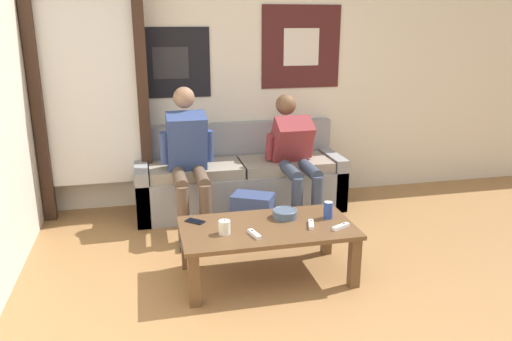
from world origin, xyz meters
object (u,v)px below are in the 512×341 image
backpack (252,217)px  drink_can_blue (328,210)px  coffee_table (267,234)px  person_seated_adult (188,155)px  pillar_candle (224,227)px  game_controller_far_center (254,234)px  ceramic_bowl (285,213)px  game_controller_near_right (311,224)px  game_controller_near_left (341,227)px  cell_phone (195,221)px  couch (240,180)px  person_seated_teen (294,152)px

backpack → drink_can_blue: drink_can_blue is taller
coffee_table → backpack: 0.69m
person_seated_adult → pillar_candle: (0.12, -1.13, -0.22)m
drink_can_blue → game_controller_far_center: bearing=-162.5°
pillar_candle → ceramic_bowl: bearing=21.5°
backpack → game_controller_near_right: (0.25, -0.75, 0.22)m
coffee_table → game_controller_near_left: game_controller_near_left is taller
drink_can_blue → cell_phone: (-0.95, 0.14, -0.06)m
backpack → drink_can_blue: size_ratio=3.21×
couch → backpack: couch is taller
person_seated_adult → game_controller_near_right: person_seated_adult is taller
coffee_table → person_seated_adult: 1.20m
couch → drink_can_blue: (0.38, -1.36, 0.17)m
ceramic_bowl → drink_can_blue: (0.30, -0.08, 0.03)m
game_controller_near_left → cell_phone: bearing=160.7°
person_seated_teen → game_controller_far_center: 1.44m
person_seated_teen → game_controller_near_left: (-0.05, -1.27, -0.21)m
coffee_table → cell_phone: size_ratio=8.29×
cell_phone → game_controller_far_center: bearing=-42.3°
game_controller_near_left → game_controller_far_center: 0.61m
ceramic_bowl → pillar_candle: bearing=-158.5°
person_seated_adult → game_controller_near_right: (0.73, -1.14, -0.25)m
person_seated_adult → pillar_candle: size_ratio=11.48×
game_controller_near_left → cell_phone: (-0.97, 0.34, -0.01)m
drink_can_blue → couch: bearing=105.6°
ceramic_bowl → game_controller_far_center: 0.39m
pillar_candle → game_controller_far_center: size_ratio=0.71×
pillar_candle → person_seated_adult: bearing=96.2°
couch → backpack: size_ratio=4.94×
coffee_table → drink_can_blue: bearing=5.2°
ceramic_bowl → game_controller_near_right: 0.24m
pillar_candle → backpack: bearing=64.3°
backpack → pillar_candle: bearing=-115.7°
game_controller_near_right → coffee_table: bearing=166.4°
person_seated_adult → backpack: 0.78m
coffee_table → person_seated_adult: (-0.44, 1.07, 0.32)m
couch → pillar_candle: 1.53m
coffee_table → game_controller_near_left: bearing=-17.8°
coffee_table → pillar_candle: 0.34m
person_seated_adult → game_controller_near_left: (0.92, -1.22, -0.25)m
person_seated_adult → backpack: person_seated_adult is taller
couch → game_controller_near_left: (0.40, -1.56, 0.12)m
game_controller_far_center → person_seated_teen: bearing=62.3°
person_seated_adult → game_controller_near_left: bearing=-53.1°
pillar_candle → game_controller_near_left: pillar_candle is taller
drink_can_blue → cell_phone: bearing=171.5°
game_controller_near_left → game_controller_far_center: (-0.61, 0.01, 0.00)m
game_controller_near_left → game_controller_near_right: (-0.19, 0.08, 0.00)m
ceramic_bowl → game_controller_far_center: bearing=-137.3°
backpack → drink_can_blue: (0.42, -0.64, 0.27)m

